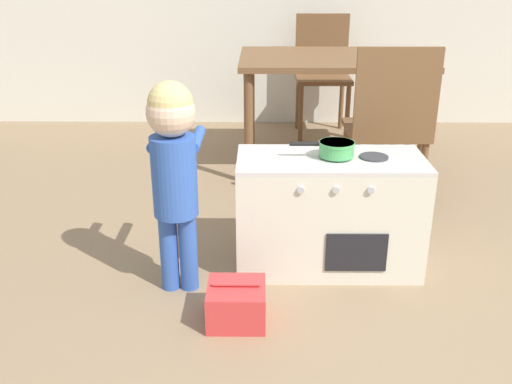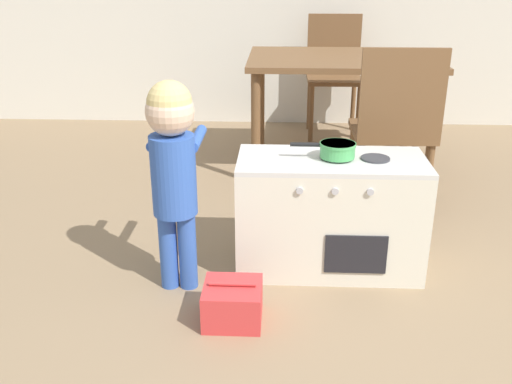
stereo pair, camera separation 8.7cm
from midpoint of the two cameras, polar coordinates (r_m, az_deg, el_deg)
play_kitchen at (r=2.52m, az=6.29°, el=-2.08°), size 0.80×0.38×0.52m
toy_pot at (r=2.42m, az=6.96°, el=4.40°), size 0.27×0.15×0.06m
child_figure at (r=2.23m, az=-9.35°, el=3.38°), size 0.20×0.35×0.88m
toy_basket at (r=2.21m, az=-3.11°, el=-11.09°), size 0.22×0.21×0.17m
dining_table at (r=3.75m, az=6.89°, el=12.01°), size 1.17×0.86×0.72m
dining_chair_near at (r=3.05m, az=12.31°, el=6.55°), size 0.41×0.41×0.90m
dining_chair_far at (r=4.53m, az=6.10°, el=11.96°), size 0.41×0.41×0.90m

